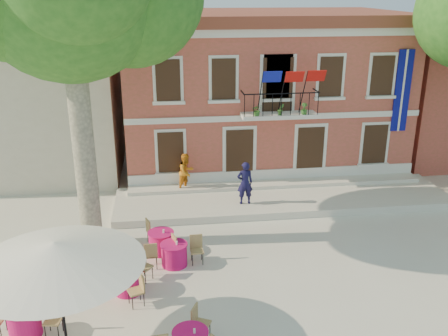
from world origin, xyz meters
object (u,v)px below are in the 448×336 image
Objects in this scene: patio_umbrella at (55,254)px; cafe_table_4 at (161,241)px; cafe_table_3 at (174,254)px; cafe_table_2 at (24,321)px; cafe_table_0 at (128,279)px; pedestrian_orange at (186,172)px; pedestrian_navy at (245,183)px.

patio_umbrella is 5.79m from cafe_table_4.
cafe_table_2 is at bearing -142.90° from cafe_table_3.
patio_umbrella reaches higher than cafe_table_0.
patio_umbrella is 2.14× the size of cafe_table_4.
patio_umbrella is at bearing -116.90° from cafe_table_4.
cafe_table_4 is (-0.41, 0.89, 0.00)m from cafe_table_3.
cafe_table_2 is at bearing 145.84° from patio_umbrella.
pedestrian_orange is at bearing 76.33° from cafe_table_4.
cafe_table_4 is at bearing 38.35° from pedestrian_navy.
cafe_table_3 is at bearing 43.66° from cafe_table_0.
patio_umbrella reaches higher than pedestrian_orange.
cafe_table_3 is at bearing -140.23° from pedestrian_orange.
cafe_table_3 is at bearing 53.79° from patio_umbrella.
patio_umbrella is 2.25× the size of cafe_table_0.
cafe_table_2 is (-6.99, -6.95, -0.77)m from pedestrian_navy.
pedestrian_navy is 0.91× the size of cafe_table_4.
pedestrian_navy is 0.96× the size of cafe_table_0.
pedestrian_navy is (5.80, 7.76, -1.59)m from patio_umbrella.
pedestrian_orange is 5.72m from cafe_table_3.
cafe_table_3 is (-3.00, -3.93, -0.77)m from pedestrian_navy.
pedestrian_orange reaches higher than cafe_table_2.
cafe_table_4 is at bearing 114.87° from cafe_table_3.
pedestrian_orange is 0.86× the size of cafe_table_3.
cafe_table_3 is (3.99, 3.02, 0.00)m from cafe_table_2.
cafe_table_2 is at bearing -161.43° from pedestrian_orange.
cafe_table_2 is 1.01× the size of cafe_table_4.
cafe_table_3 is 0.98m from cafe_table_4.
cafe_table_0 and cafe_table_3 have the same top height.
cafe_table_0 is 2.46m from cafe_table_4.
cafe_table_2 is at bearing -132.52° from cafe_table_4.
pedestrian_navy is at bearing 52.65° from cafe_table_3.
pedestrian_navy is 9.89m from cafe_table_2.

